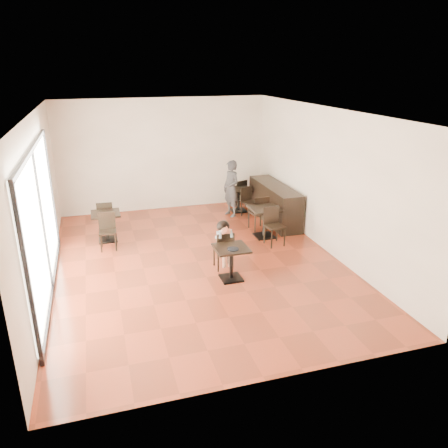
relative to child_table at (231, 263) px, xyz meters
name	(u,v)px	position (x,y,z in m)	size (l,w,h in m)	color
floor	(197,262)	(-0.46, 0.99, -0.34)	(6.00, 8.00, 0.01)	maroon
ceiling	(194,111)	(-0.46, 0.99, 2.86)	(6.00, 8.00, 0.01)	silver
wall_back	(164,155)	(-0.46, 4.99, 1.26)	(6.00, 0.01, 3.20)	white
wall_front	(270,276)	(-0.46, -3.01, 1.26)	(6.00, 0.01, 3.20)	white
wall_left	(40,204)	(-3.46, 0.99, 1.26)	(0.01, 8.00, 3.20)	white
wall_right	(326,181)	(2.54, 0.99, 1.26)	(0.01, 8.00, 3.20)	white
storefront_window	(41,222)	(-3.43, 0.49, 1.06)	(0.04, 4.50, 2.60)	white
child_table	(231,263)	(0.00, 0.00, 0.00)	(0.65, 0.65, 0.69)	black
child_chair	(223,250)	(0.00, 0.55, 0.07)	(0.37, 0.37, 0.83)	black
child	(223,245)	(0.00, 0.55, 0.18)	(0.37, 0.52, 1.04)	slate
plate	(233,249)	(0.00, -0.10, 0.35)	(0.23, 0.23, 0.01)	black
pizza_slice	(226,231)	(0.00, 0.36, 0.56)	(0.24, 0.19, 0.06)	tan
adult_patron	(231,189)	(1.18, 3.75, 0.45)	(0.58, 0.38, 1.58)	#37383C
cafe_table_mid	(264,222)	(1.48, 1.95, 0.04)	(0.72, 0.72, 0.76)	black
cafe_table_left	(107,227)	(-2.27, 2.82, 0.01)	(0.67, 0.67, 0.71)	black
cafe_table_back	(239,200)	(1.51, 4.05, 0.00)	(0.65, 0.65, 0.69)	black
chair_mid_a	(258,212)	(1.52, 2.50, 0.11)	(0.41, 0.41, 0.91)	black
chair_mid_b	(275,227)	(1.52, 1.40, 0.11)	(0.41, 0.41, 0.91)	black
chair_left_a	(106,217)	(-2.27, 3.37, 0.08)	(0.38, 0.38, 0.85)	black
chair_left_b	(108,232)	(-2.27, 2.27, 0.08)	(0.38, 0.38, 0.85)	black
chair_back_a	(238,193)	(1.65, 4.49, 0.07)	(0.37, 0.37, 0.83)	black
chair_back_b	(250,202)	(1.65, 3.50, 0.07)	(0.37, 0.37, 0.83)	black
service_counter	(275,203)	(2.19, 2.99, 0.16)	(0.60, 2.40, 1.00)	black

